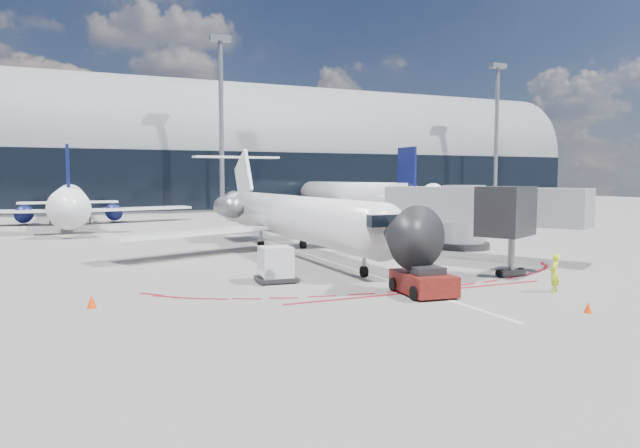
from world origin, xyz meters
name	(u,v)px	position (x,y,z in m)	size (l,w,h in m)	color
ground	(324,260)	(0.00, 0.00, 0.00)	(260.00, 260.00, 0.00)	slate
apron_centerline	(313,256)	(0.00, 2.00, 0.01)	(0.25, 40.00, 0.01)	silver
apron_stop_bar	(423,292)	(0.00, -11.50, 0.01)	(14.00, 0.25, 0.01)	maroon
terminal_building	(168,159)	(0.00, 64.97, 8.52)	(150.00, 24.15, 24.00)	gray
jet_bridge	(476,213)	(9.79, -3.01, 3.01)	(10.03, 15.20, 4.90)	#909298
light_mast_centre	(221,128)	(5.00, 48.00, 12.50)	(0.70, 0.70, 25.00)	gray
light_mast_east	(496,138)	(55.00, 48.00, 12.50)	(0.70, 0.70, 25.00)	gray
regional_jet	(289,215)	(-0.73, 4.63, 2.66)	(25.75, 31.76, 7.95)	white
pushback_tug	(423,282)	(-0.34, -12.02, 0.59)	(2.48, 5.20, 1.33)	#520F0B
ramp_worker	(554,273)	(5.55, -14.04, 0.91)	(0.66, 0.43, 1.81)	#E3FF1A
uld_container	(276,265)	(-5.56, -6.40, 0.91)	(2.07, 1.79, 1.84)	black
safety_cone_left	(92,301)	(-14.43, -8.88, 0.27)	(0.39, 0.39, 0.55)	#FF4305
safety_cone_right	(588,307)	(3.62, -17.67, 0.22)	(0.32, 0.32, 0.44)	#FF4305
bg_airliner_0	(69,179)	(-15.35, 38.92, 5.28)	(32.65, 34.57, 10.56)	white
bg_airliner_1	(351,176)	(21.11, 38.45, 5.59)	(34.57, 36.60, 11.18)	white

